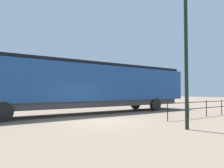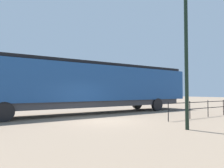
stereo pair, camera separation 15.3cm
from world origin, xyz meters
TOP-DOWN VIEW (x-y plane):
  - ground_plane at (0.00, 0.00)m, footprint 120.00×120.00m
  - locomotive at (-4.13, 1.84)m, footprint 2.89×18.75m
  - lamp_post at (4.41, 1.51)m, footprint 0.58×0.58m
  - platform_fence at (2.21, 7.77)m, footprint 0.05×9.87m

SIDE VIEW (x-z plane):
  - ground_plane at x=0.00m, z-range 0.00..0.00m
  - platform_fence at x=2.21m, z-range 0.17..1.25m
  - locomotive at x=-4.13m, z-range 0.26..4.10m
  - lamp_post at x=4.41m, z-range 1.61..8.58m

